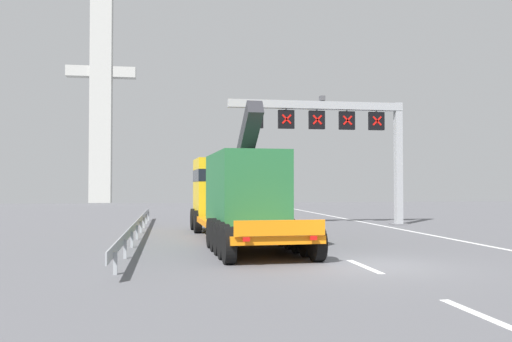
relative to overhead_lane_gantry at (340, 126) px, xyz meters
name	(u,v)px	position (x,y,z in m)	size (l,w,h in m)	color
ground	(371,266)	(-3.88, -14.94, -5.70)	(112.00, 112.00, 0.00)	#5B5B60
lane_markings	(270,227)	(-4.16, -0.60, -5.69)	(0.20, 43.28, 0.01)	silver
edge_line_right	(400,229)	(2.32, -2.94, -5.69)	(0.20, 63.00, 0.01)	silver
overhead_lane_gantry	(340,126)	(0.00, 0.00, 0.00)	(10.46, 0.90, 7.42)	#9EA0A5
heavy_haul_truck_orange	(234,193)	(-6.87, -6.62, -3.71)	(3.54, 14.15, 5.30)	orange
guardrail_left	(138,224)	(-11.06, -4.64, -5.14)	(0.13, 24.62, 0.76)	#999EA3
bridge_pylon_distant	(101,95)	(-18.76, 44.30, 8.72)	(9.00, 2.00, 28.08)	#B7B7B2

